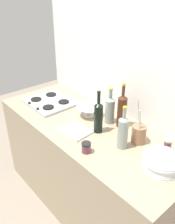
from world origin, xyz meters
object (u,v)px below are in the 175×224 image
Objects in this scene: wine_bottle_mid_right at (123,132)px; mixing_bowl at (89,111)px; wine_bottle_mid_left at (99,116)px; cutting_board at (76,131)px; wine_bottle_leftmost at (122,110)px; wine_bottle_rightmost at (110,109)px; plate_stack at (162,162)px; stovetop_hob at (50,102)px; condiment_jar_rear at (86,147)px; utensil_crock at (139,134)px; condiment_jar_front at (168,145)px.

wine_bottle_mid_right reaches higher than mixing_bowl.
wine_bottle_mid_right is 0.51m from mixing_bowl.
wine_bottle_mid_left is 1.59× the size of mixing_bowl.
wine_bottle_mid_right is 1.43× the size of cutting_board.
wine_bottle_leftmost is 0.11m from wine_bottle_rightmost.
plate_stack is at bearing -5.90° from mixing_bowl.
stovetop_hob is 2.03× the size of mixing_bowl.
mixing_bowl is at bearing 137.19° from condiment_jar_rear.
stovetop_hob is 1.27× the size of wine_bottle_mid_left.
wine_bottle_mid_left is at bearing -107.26° from wine_bottle_leftmost.
wine_bottle_leftmost reaches higher than wine_bottle_mid_right.
plate_stack is 0.76× the size of utensil_crock.
condiment_jar_front is at bearing 0.46° from wine_bottle_leftmost.
mixing_bowl reaches higher than stovetop_hob.
utensil_crock is (0.23, -0.07, -0.07)m from wine_bottle_leftmost.
mixing_bowl reaches higher than cutting_board.
utensil_crock is at bearing -7.10° from wine_bottle_rightmost.
mixing_bowl is (-0.19, -0.06, -0.07)m from wine_bottle_rightmost.
stovetop_hob is 0.57m from cutting_board.
wine_bottle_mid_right is at bearing -13.35° from mixing_bowl.
plate_stack reaches higher than condiment_jar_rear.
mixing_bowl is at bearing 156.14° from wine_bottle_mid_left.
plate_stack is at bearing 6.34° from wine_bottle_mid_right.
cutting_board is (0.13, -0.25, -0.04)m from mixing_bowl.
condiment_jar_rear is at bearing -128.75° from condiment_jar_front.
cutting_board is (-0.07, -0.31, -0.11)m from wine_bottle_rightmost.
wine_bottle_mid_left is 0.27m from mixing_bowl.
wine_bottle_leftmost is at bearing 100.01° from condiment_jar_rear.
wine_bottle_leftmost is 1.15× the size of wine_bottle_mid_right.
wine_bottle_mid_left is 0.17m from wine_bottle_rightmost.
wine_bottle_mid_left reaches higher than mixing_bowl.
mixing_bowl is at bearing 166.65° from wine_bottle_mid_right.
utensil_crock is at bearing 33.38° from cutting_board.
stovetop_hob reaches higher than cutting_board.
mixing_bowl is at bearing -162.41° from wine_bottle_rightmost.
stovetop_hob is at bearing 164.72° from condiment_jar_rear.
condiment_jar_front is at bearing 29.64° from cutting_board.
wine_bottle_leftmost reaches higher than wine_bottle_rightmost.
cutting_board is (-0.17, -0.34, -0.13)m from wine_bottle_leftmost.
cutting_board is (-0.25, 0.10, -0.03)m from condiment_jar_rear.
wine_bottle_mid_right is at bearing -137.55° from condiment_jar_front.
wine_bottle_rightmost is at bearing 149.48° from wine_bottle_mid_right.
wine_bottle_mid_right is at bearing -46.25° from wine_bottle_leftmost.
plate_stack is 0.78× the size of wine_bottle_mid_right.
wine_bottle_rightmost is 4.13× the size of condiment_jar_rear.
wine_bottle_mid_left is 0.26m from wine_bottle_mid_right.
mixing_bowl is 0.51m from condiment_jar_rear.
condiment_jar_front is at bearing 51.25° from condiment_jar_rear.
wine_bottle_leftmost reaches higher than mixing_bowl.
condiment_jar_rear is at bearing -79.99° from wine_bottle_leftmost.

